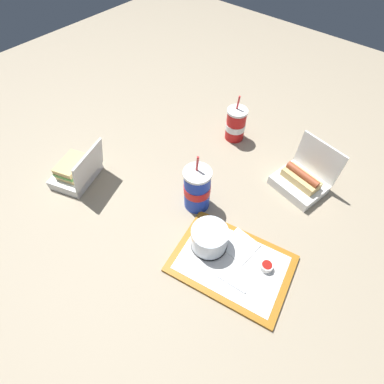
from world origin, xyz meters
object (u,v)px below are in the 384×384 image
object	(u,v)px
plastic_fork	(230,282)
soda_cup_back	(197,189)
soda_cup_corner	(236,124)
food_tray	(231,264)
ketchup_cup	(266,266)
cake_container	(209,238)
clamshell_hotdog_back	(301,180)
clamshell_sandwich_front	(76,171)

from	to	relation	value
plastic_fork	soda_cup_back	xyz separation A→B (m)	(0.27, -0.17, 0.07)
soda_cup_corner	plastic_fork	bearing A→B (deg)	124.32
soda_cup_back	plastic_fork	bearing A→B (deg)	148.09
plastic_fork	soda_cup_back	size ratio (longest dim) A/B	0.46
food_tray	ketchup_cup	xyz separation A→B (m)	(-0.09, -0.05, 0.02)
ketchup_cup	plastic_fork	xyz separation A→B (m)	(0.06, 0.11, -0.01)
food_tray	soda_cup_corner	bearing A→B (deg)	-55.28
food_tray	cake_container	xyz separation A→B (m)	(0.10, -0.00, 0.05)
food_tray	soda_cup_corner	distance (m)	0.62
ketchup_cup	soda_cup_corner	xyz separation A→B (m)	(0.44, -0.45, 0.05)
food_tray	soda_cup_back	distance (m)	0.28
ketchup_cup	clamshell_hotdog_back	bearing A→B (deg)	-77.67
soda_cup_corner	soda_cup_back	size ratio (longest dim) A/B	0.88
clamshell_hotdog_back	food_tray	bearing A→B (deg)	88.74
clamshell_sandwich_front	soda_cup_back	world-z (taller)	soda_cup_back
plastic_fork	clamshell_sandwich_front	world-z (taller)	clamshell_sandwich_front
ketchup_cup	soda_cup_back	world-z (taller)	soda_cup_back
cake_container	soda_cup_corner	bearing A→B (deg)	-63.15
ketchup_cup	food_tray	bearing A→B (deg)	30.61
ketchup_cup	soda_cup_corner	distance (m)	0.64
plastic_fork	clamshell_hotdog_back	xyz separation A→B (m)	(0.02, -0.49, 0.03)
ketchup_cup	clamshell_sandwich_front	world-z (taller)	clamshell_sandwich_front
plastic_fork	soda_cup_corner	xyz separation A→B (m)	(0.39, -0.56, 0.06)
clamshell_hotdog_back	soda_cup_corner	size ratio (longest dim) A/B	1.01
cake_container	clamshell_hotdog_back	world-z (taller)	clamshell_hotdog_back
ketchup_cup	clamshell_hotdog_back	xyz separation A→B (m)	(0.08, -0.38, 0.02)
soda_cup_corner	clamshell_hotdog_back	bearing A→B (deg)	168.69
clamshell_sandwich_front	ketchup_cup	bearing A→B (deg)	-168.95
clamshell_sandwich_front	plastic_fork	bearing A→B (deg)	-176.92
clamshell_hotdog_back	soda_cup_corner	bearing A→B (deg)	-11.31
ketchup_cup	clamshell_hotdog_back	distance (m)	0.39
soda_cup_corner	clamshell_sandwich_front	bearing A→B (deg)	61.62
soda_cup_corner	soda_cup_back	xyz separation A→B (m)	(-0.11, 0.39, 0.02)
clamshell_sandwich_front	soda_cup_corner	distance (m)	0.69
clamshell_hotdog_back	soda_cup_corner	distance (m)	0.37
ketchup_cup	clamshell_sandwich_front	size ratio (longest dim) A/B	0.18
food_tray	soda_cup_back	size ratio (longest dim) A/B	1.74
food_tray	soda_cup_corner	size ratio (longest dim) A/B	1.99
cake_container	clamshell_sandwich_front	world-z (taller)	clamshell_sandwich_front
clamshell_hotdog_back	clamshell_sandwich_front	bearing A→B (deg)	37.69
cake_container	food_tray	bearing A→B (deg)	178.00
cake_container	soda_cup_corner	world-z (taller)	soda_cup_corner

